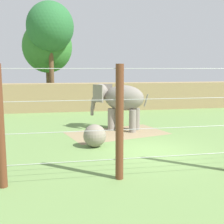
# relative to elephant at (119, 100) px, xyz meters

# --- Properties ---
(ground_plane) EXTENTS (120.00, 120.00, 0.00)m
(ground_plane) POSITION_rel_elephant_xyz_m (0.44, -4.69, -1.79)
(ground_plane) COLOR #6B8E4C
(dirt_patch) EXTENTS (5.99, 4.38, 0.01)m
(dirt_patch) POSITION_rel_elephant_xyz_m (-0.32, -0.90, -1.79)
(dirt_patch) COLOR #937F5B
(dirt_patch) RESTS_ON ground
(embankment_wall) EXTENTS (36.00, 1.80, 2.36)m
(embankment_wall) POSITION_rel_elephant_xyz_m (0.44, 8.49, -0.61)
(embankment_wall) COLOR #997F56
(embankment_wall) RESTS_ON ground
(elephant) EXTENTS (3.27, 2.68, 2.70)m
(elephant) POSITION_rel_elephant_xyz_m (0.00, 0.00, 0.00)
(elephant) COLOR gray
(elephant) RESTS_ON ground
(enrichment_ball) EXTENTS (1.06, 1.06, 1.06)m
(enrichment_ball) POSITION_rel_elephant_xyz_m (-1.92, -3.50, -1.26)
(enrichment_ball) COLOR gray
(enrichment_ball) RESTS_ON ground
(cable_fence) EXTENTS (12.38, 0.26, 3.75)m
(cable_fence) POSITION_rel_elephant_xyz_m (0.41, -7.53, 0.09)
(cable_fence) COLOR brown
(cable_fence) RESTS_ON ground
(tree_far_left) EXTENTS (4.33, 4.33, 9.70)m
(tree_far_left) POSITION_rel_elephant_xyz_m (-4.08, 11.46, 5.57)
(tree_far_left) COLOR brown
(tree_far_left) RESTS_ON ground
(tree_left_of_centre) EXTENTS (4.89, 4.89, 8.33)m
(tree_left_of_centre) POSITION_rel_elephant_xyz_m (-4.46, 13.56, 3.94)
(tree_left_of_centre) COLOR brown
(tree_left_of_centre) RESTS_ON ground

